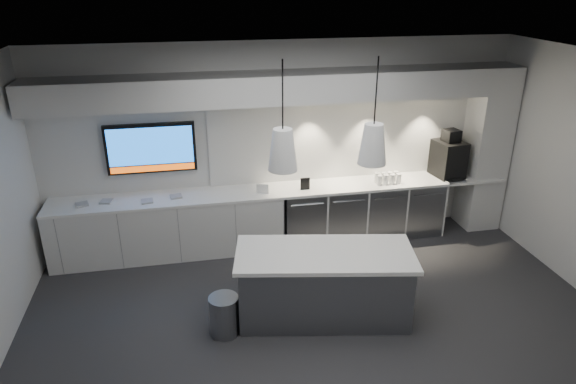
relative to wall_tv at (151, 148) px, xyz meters
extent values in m
plane|color=#2E2D30|center=(1.90, -2.45, -1.56)|extent=(7.00, 7.00, 0.00)
plane|color=black|center=(1.90, -2.45, 1.44)|extent=(7.00, 7.00, 0.00)
plane|color=silver|center=(1.90, 0.05, -0.06)|extent=(7.00, 0.00, 7.00)
cube|color=white|center=(1.90, -0.27, -0.68)|extent=(6.80, 0.65, 0.04)
cube|color=silver|center=(0.15, -0.27, -1.13)|extent=(3.30, 0.63, 0.86)
cube|color=gray|center=(2.15, -0.27, -1.13)|extent=(0.60, 0.61, 0.85)
cube|color=gray|center=(2.78, -0.27, -1.13)|extent=(0.60, 0.61, 0.85)
cube|color=gray|center=(3.41, -0.27, -1.13)|extent=(0.60, 0.61, 0.85)
cube|color=gray|center=(4.04, -0.27, -1.13)|extent=(0.60, 0.61, 0.85)
cube|color=silver|center=(3.10, 0.03, -0.01)|extent=(4.60, 0.03, 1.30)
cube|color=silver|center=(1.90, -0.25, 0.84)|extent=(6.90, 0.60, 0.40)
cube|color=silver|center=(5.10, -0.25, -0.26)|extent=(0.55, 0.55, 2.60)
cube|color=black|center=(0.00, 0.00, 0.00)|extent=(1.25, 0.06, 0.72)
cube|color=blue|center=(0.00, -0.03, 0.04)|extent=(1.17, 0.00, 0.54)
cube|color=#D64F0C|center=(0.00, -0.03, -0.29)|extent=(1.17, 0.00, 0.09)
cube|color=gray|center=(1.98, -2.18, -1.15)|extent=(2.08, 1.13, 0.83)
cube|color=white|center=(1.98, -2.18, -0.71)|extent=(2.19, 1.25, 0.05)
cylinder|color=gray|center=(0.78, -2.28, -1.32)|extent=(0.35, 0.35, 0.48)
cube|color=black|center=(4.48, -0.24, -0.38)|extent=(0.47, 0.51, 0.56)
cube|color=black|center=(4.48, -0.24, -0.01)|extent=(0.26, 0.26, 0.18)
cube|color=gray|center=(4.48, -0.49, -0.64)|extent=(0.33, 0.24, 0.03)
cube|color=black|center=(2.16, -0.36, -0.57)|extent=(0.14, 0.02, 0.18)
cube|color=white|center=(1.53, -0.38, -0.59)|extent=(0.18, 0.08, 0.14)
cube|color=#A3A3A3|center=(-0.97, -0.31, -0.65)|extent=(0.20, 0.20, 0.02)
cube|color=#A3A3A3|center=(-0.66, -0.27, -0.65)|extent=(0.19, 0.19, 0.02)
cube|color=#A3A3A3|center=(-0.10, -0.37, -0.65)|extent=(0.18, 0.18, 0.02)
cube|color=#A3A3A3|center=(0.29, -0.28, -0.65)|extent=(0.18, 0.18, 0.02)
cone|color=silver|center=(1.49, -2.18, 0.59)|extent=(0.31, 0.31, 0.45)
cylinder|color=black|center=(1.49, -2.18, 1.16)|extent=(0.02, 0.02, 0.70)
cone|color=silver|center=(2.47, -2.18, 0.59)|extent=(0.31, 0.31, 0.45)
cylinder|color=black|center=(2.47, -2.18, 1.16)|extent=(0.02, 0.02, 0.70)
camera|label=1|loc=(0.54, -7.16, 2.27)|focal=32.00mm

